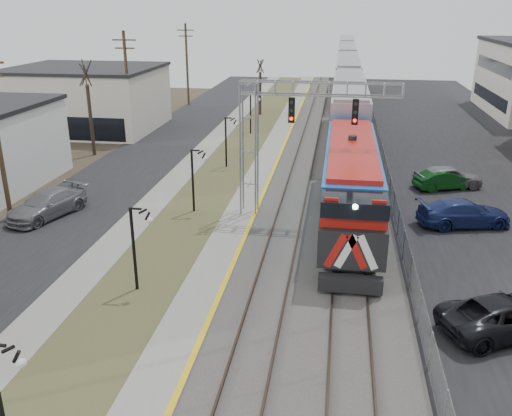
# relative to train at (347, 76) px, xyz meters

# --- Properties ---
(street_west) EXTENTS (7.00, 120.00, 0.04)m
(street_west) POSITION_rel_train_xyz_m (-17.00, -39.61, -2.92)
(street_west) COLOR black
(street_west) RESTS_ON ground
(sidewalk) EXTENTS (2.00, 120.00, 0.08)m
(sidewalk) POSITION_rel_train_xyz_m (-12.50, -39.61, -2.90)
(sidewalk) COLOR gray
(sidewalk) RESTS_ON ground
(grass_median) EXTENTS (4.00, 120.00, 0.06)m
(grass_median) POSITION_rel_train_xyz_m (-9.50, -39.61, -2.91)
(grass_median) COLOR #49512B
(grass_median) RESTS_ON ground
(platform) EXTENTS (2.00, 120.00, 0.24)m
(platform) POSITION_rel_train_xyz_m (-6.50, -39.61, -2.82)
(platform) COLOR gray
(platform) RESTS_ON ground
(ballast_bed) EXTENTS (8.00, 120.00, 0.20)m
(ballast_bed) POSITION_rel_train_xyz_m (-1.50, -39.61, -2.84)
(ballast_bed) COLOR #595651
(ballast_bed) RESTS_ON ground
(parking_lot) EXTENTS (16.00, 120.00, 0.04)m
(parking_lot) POSITION_rel_train_xyz_m (10.50, -39.61, -2.92)
(parking_lot) COLOR black
(parking_lot) RESTS_ON ground
(platform_edge) EXTENTS (0.24, 120.00, 0.01)m
(platform_edge) POSITION_rel_train_xyz_m (-5.62, -39.61, -2.69)
(platform_edge) COLOR gold
(platform_edge) RESTS_ON platform
(track_near) EXTENTS (1.58, 120.00, 0.15)m
(track_near) POSITION_rel_train_xyz_m (-3.50, -39.61, -2.66)
(track_near) COLOR #2D2119
(track_near) RESTS_ON ballast_bed
(track_far) EXTENTS (1.58, 120.00, 0.15)m
(track_far) POSITION_rel_train_xyz_m (-0.00, -39.61, -2.66)
(track_far) COLOR #2D2119
(track_far) RESTS_ON ballast_bed
(train) EXTENTS (3.00, 108.65, 5.33)m
(train) POSITION_rel_train_xyz_m (0.00, 0.00, 0.00)
(train) COLOR #1556AB
(train) RESTS_ON ground
(signal_gantry) EXTENTS (9.00, 1.07, 8.15)m
(signal_gantry) POSITION_rel_train_xyz_m (-4.28, -46.62, 2.65)
(signal_gantry) COLOR gray
(signal_gantry) RESTS_ON ground
(lampposts) EXTENTS (0.14, 62.14, 4.00)m
(lampposts) POSITION_rel_train_xyz_m (-9.50, -56.33, -0.94)
(lampposts) COLOR black
(lampposts) RESTS_ON ground
(fence) EXTENTS (0.04, 120.00, 1.60)m
(fence) POSITION_rel_train_xyz_m (2.70, -39.61, -2.14)
(fence) COLOR gray
(fence) RESTS_ON ground
(bare_trees) EXTENTS (12.30, 42.30, 5.95)m
(bare_trees) POSITION_rel_train_xyz_m (-18.16, -35.70, -0.24)
(bare_trees) COLOR #382D23
(bare_trees) RESTS_ON ground
(car_lot_c) EXTENTS (5.88, 4.42, 1.48)m
(car_lot_c) POSITION_rel_train_xyz_m (5.97, -57.72, -2.20)
(car_lot_c) COLOR black
(car_lot_c) RESTS_ON ground
(car_lot_d) EXTENTS (5.67, 3.34, 1.54)m
(car_lot_d) POSITION_rel_train_xyz_m (6.58, -46.48, -2.17)
(car_lot_d) COLOR navy
(car_lot_d) RESTS_ON ground
(car_lot_e) EXTENTS (5.02, 3.07, 1.60)m
(car_lot_e) POSITION_rel_train_xyz_m (6.91, -39.38, -2.14)
(car_lot_e) COLOR slate
(car_lot_e) RESTS_ON ground
(car_lot_f) EXTENTS (4.35, 2.77, 1.35)m
(car_lot_f) POSITION_rel_train_xyz_m (6.59, -39.72, -2.26)
(car_lot_f) COLOR #0C3D12
(car_lot_f) RESTS_ON ground
(car_street_b) EXTENTS (3.76, 5.76, 1.55)m
(car_street_b) POSITION_rel_train_xyz_m (-18.06, -48.78, -2.16)
(car_street_b) COLOR slate
(car_street_b) RESTS_ON ground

